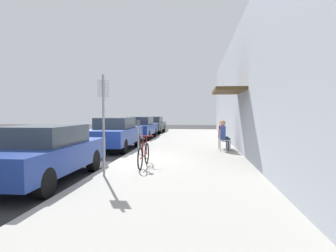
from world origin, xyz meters
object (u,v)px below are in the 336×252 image
object	(u,v)px
parking_meter	(138,134)
street_sign	(104,117)
parked_car_1	(115,133)
parked_car_0	(44,153)
parked_car_3	(153,124)
seated_patron_0	(224,134)
cafe_chair_1	(221,137)
seated_patron_1	(223,133)
parked_car_2	(140,127)
bicycle_0	(144,155)
cafe_chair_0	(223,139)

from	to	relation	value
parking_meter	street_sign	xyz separation A→B (m)	(-0.05, -4.01, 0.75)
parked_car_1	street_sign	xyz separation A→B (m)	(1.50, -5.98, 0.87)
parked_car_0	parked_car_3	world-z (taller)	parked_car_0
parked_car_3	seated_patron_0	xyz separation A→B (m)	(5.01, -11.84, 0.10)
cafe_chair_1	seated_patron_1	world-z (taller)	seated_patron_1
parked_car_2	parked_car_1	bearing A→B (deg)	-90.00
parked_car_1	parked_car_3	xyz separation A→B (m)	(0.00, 11.11, -0.05)
parked_car_0	bicycle_0	bearing A→B (deg)	34.73
parked_car_0	parked_car_3	bearing A→B (deg)	90.00
parked_car_0	parked_car_1	distance (m)	6.21
parked_car_0	seated_patron_0	world-z (taller)	parked_car_0
parking_meter	cafe_chair_0	bearing A→B (deg)	20.19
cafe_chair_1	seated_patron_1	size ratio (longest dim) A/B	0.67
parked_car_0	street_sign	world-z (taller)	street_sign
parked_car_0	parked_car_1	xyz separation A→B (m)	(0.00, 6.21, 0.04)
parking_meter	cafe_chair_0	xyz separation A→B (m)	(3.40, 1.25, -0.26)
street_sign	seated_patron_1	world-z (taller)	street_sign
parked_car_2	street_sign	bearing A→B (deg)	-82.71
parked_car_0	parked_car_3	size ratio (longest dim) A/B	1.00
parking_meter	cafe_chair_1	distance (m)	3.98
parked_car_3	seated_patron_1	size ratio (longest dim) A/B	3.41
street_sign	cafe_chair_1	distance (m)	7.04
parked_car_0	parked_car_1	world-z (taller)	parked_car_1
parked_car_2	bicycle_0	distance (m)	10.62
parked_car_3	cafe_chair_1	xyz separation A→B (m)	(4.95, -11.04, -0.10)
parked_car_1	parking_meter	bearing A→B (deg)	-51.92
parked_car_0	cafe_chair_0	world-z (taller)	parked_car_0
parked_car_1	seated_patron_0	distance (m)	5.07
parked_car_0	parking_meter	distance (m)	4.51
parked_car_1	parked_car_2	distance (m)	5.74
bicycle_0	seated_patron_0	distance (m)	4.78
parked_car_0	seated_patron_1	world-z (taller)	parked_car_0
parked_car_2	parked_car_3	xyz separation A→B (m)	(0.00, 5.37, -0.03)
parking_meter	seated_patron_1	size ratio (longest dim) A/B	1.02
parked_car_1	parking_meter	size ratio (longest dim) A/B	3.33
parked_car_1	cafe_chair_0	xyz separation A→B (m)	(4.95, -0.73, -0.15)
parked_car_3	seated_patron_0	distance (m)	12.85
parked_car_0	parked_car_2	xyz separation A→B (m)	(0.00, 11.95, 0.01)
cafe_chair_0	bicycle_0	bearing A→B (deg)	-124.40
cafe_chair_1	seated_patron_1	xyz separation A→B (m)	(0.06, -0.01, 0.19)
parking_meter	cafe_chair_0	world-z (taller)	parking_meter
cafe_chair_1	parked_car_0	bearing A→B (deg)	-128.26
bicycle_0	cafe_chair_0	size ratio (longest dim) A/B	1.97
parked_car_2	seated_patron_0	size ratio (longest dim) A/B	3.41
bicycle_0	cafe_chair_1	xyz separation A→B (m)	(2.68, 4.70, 0.14)
parked_car_2	parking_meter	xyz separation A→B (m)	(1.55, -7.72, 0.14)
parked_car_1	seated_patron_0	world-z (taller)	parked_car_1
parking_meter	parked_car_2	bearing A→B (deg)	101.36
seated_patron_1	seated_patron_0	bearing A→B (deg)	-90.01
parked_car_3	parked_car_1	bearing A→B (deg)	-90.00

